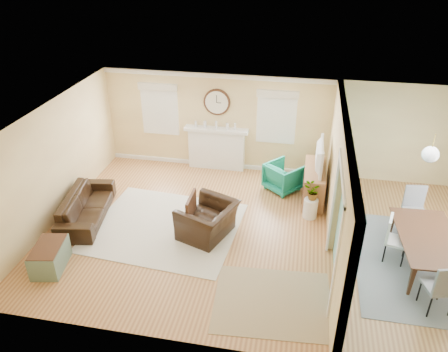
% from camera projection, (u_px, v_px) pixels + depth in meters
% --- Properties ---
extents(floor, '(9.00, 9.00, 0.00)m').
position_uv_depth(floor, '(258.00, 235.00, 9.32)').
color(floor, '#965A33').
rests_on(floor, ground).
extents(wall_back, '(9.00, 0.02, 2.60)m').
position_uv_depth(wall_back, '(274.00, 126.00, 11.27)').
color(wall_back, tan).
rests_on(wall_back, ground).
extents(wall_front, '(9.00, 0.02, 2.60)m').
position_uv_depth(wall_front, '(236.00, 287.00, 6.11)').
color(wall_front, tan).
rests_on(wall_front, ground).
extents(wall_left, '(0.02, 6.00, 2.60)m').
position_uv_depth(wall_left, '(54.00, 163.00, 9.43)').
color(wall_left, tan).
rests_on(wall_left, ground).
extents(ceiling, '(9.00, 6.00, 0.02)m').
position_uv_depth(ceiling, '(263.00, 121.00, 8.06)').
color(ceiling, white).
rests_on(ceiling, wall_back).
extents(partition, '(0.17, 6.00, 2.60)m').
position_uv_depth(partition, '(338.00, 180.00, 8.65)').
color(partition, tan).
rests_on(partition, ground).
extents(fireplace, '(1.70, 0.30, 1.17)m').
position_uv_depth(fireplace, '(217.00, 148.00, 11.75)').
color(fireplace, white).
rests_on(fireplace, ground).
extents(wall_clock, '(0.70, 0.07, 0.70)m').
position_uv_depth(wall_clock, '(217.00, 102.00, 11.22)').
color(wall_clock, '#4B2F1D').
rests_on(wall_clock, wall_back).
extents(window_left, '(1.05, 0.13, 1.42)m').
position_uv_depth(window_left, '(160.00, 106.00, 11.56)').
color(window_left, white).
rests_on(window_left, wall_back).
extents(window_right, '(1.05, 0.13, 1.42)m').
position_uv_depth(window_right, '(277.00, 113.00, 11.04)').
color(window_right, white).
rests_on(window_right, wall_back).
extents(pendant, '(0.30, 0.30, 0.55)m').
position_uv_depth(pendant, '(430.00, 154.00, 7.76)').
color(pendant, gold).
rests_on(pendant, ceiling).
extents(rug_cream, '(3.31, 2.93, 0.02)m').
position_uv_depth(rug_cream, '(165.00, 227.00, 9.57)').
color(rug_cream, beige).
rests_on(rug_cream, floor).
extents(rug_jute, '(2.15, 1.81, 0.01)m').
position_uv_depth(rug_jute, '(272.00, 301.00, 7.63)').
color(rug_jute, tan).
rests_on(rug_jute, floor).
extents(rug_grey, '(2.57, 3.21, 0.01)m').
position_uv_depth(rug_grey, '(423.00, 265.00, 8.47)').
color(rug_grey, slate).
rests_on(rug_grey, floor).
extents(sofa, '(1.16, 2.19, 0.61)m').
position_uv_depth(sofa, '(86.00, 206.00, 9.75)').
color(sofa, black).
rests_on(sofa, floor).
extents(eames_chair, '(1.33, 1.41, 0.74)m').
position_uv_depth(eames_chair, '(208.00, 220.00, 9.16)').
color(eames_chair, black).
rests_on(eames_chair, floor).
extents(green_chair, '(1.09, 1.09, 0.71)m').
position_uv_depth(green_chair, '(283.00, 177.00, 10.84)').
color(green_chair, '#116E59').
rests_on(green_chair, floor).
extents(trunk, '(0.68, 0.94, 0.50)m').
position_uv_depth(trunk, '(50.00, 257.00, 8.31)').
color(trunk, slate).
rests_on(trunk, floor).
extents(credenza, '(0.49, 1.45, 0.80)m').
position_uv_depth(credenza, '(314.00, 183.00, 10.46)').
color(credenza, brown).
rests_on(credenza, floor).
extents(tv, '(0.15, 1.16, 0.67)m').
position_uv_depth(tv, '(316.00, 156.00, 10.11)').
color(tv, black).
rests_on(tv, credenza).
extents(garden_stool, '(0.32, 0.32, 0.47)m').
position_uv_depth(garden_stool, '(310.00, 208.00, 9.81)').
color(garden_stool, white).
rests_on(garden_stool, floor).
extents(potted_plant, '(0.37, 0.33, 0.40)m').
position_uv_depth(potted_plant, '(312.00, 192.00, 9.60)').
color(potted_plant, '#337F33').
rests_on(potted_plant, garden_stool).
extents(dining_table, '(1.17, 1.98, 0.68)m').
position_uv_depth(dining_table, '(427.00, 251.00, 8.31)').
color(dining_table, '#4B2F1D').
rests_on(dining_table, floor).
extents(dining_chair_n, '(0.50, 0.50, 1.01)m').
position_uv_depth(dining_chair_n, '(416.00, 207.00, 9.19)').
color(dining_chair_n, slate).
rests_on(dining_chair_n, floor).
extents(dining_chair_s, '(0.56, 0.56, 1.03)m').
position_uv_depth(dining_chair_s, '(440.00, 281.00, 7.20)').
color(dining_chair_s, slate).
rests_on(dining_chair_s, floor).
extents(dining_chair_w, '(0.51, 0.51, 0.95)m').
position_uv_depth(dining_chair_w, '(398.00, 237.00, 8.35)').
color(dining_chair_w, white).
rests_on(dining_chair_w, floor).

